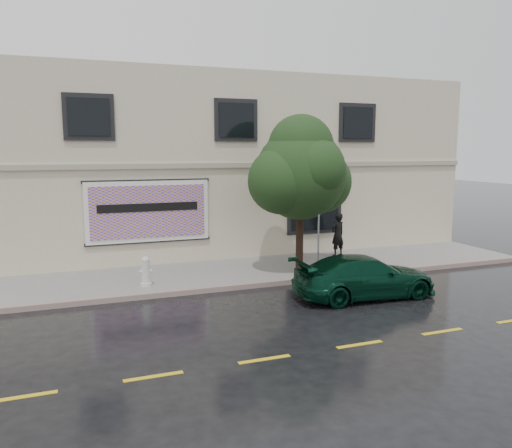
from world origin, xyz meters
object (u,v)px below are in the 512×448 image
object	(u,v)px
car	(365,276)
fire_hydrant	(146,271)
street_tree	(300,174)
pedestrian	(338,235)

from	to	relation	value
car	fire_hydrant	xyz separation A→B (m)	(-5.72, 2.84, -0.02)
car	street_tree	world-z (taller)	street_tree
car	pedestrian	world-z (taller)	pedestrian
car	street_tree	bearing A→B (deg)	15.37
fire_hydrant	car	bearing A→B (deg)	-36.71
street_tree	pedestrian	bearing A→B (deg)	34.48
car	pedestrian	distance (m)	4.86
street_tree	fire_hydrant	world-z (taller)	street_tree
car	fire_hydrant	size ratio (longest dim) A/B	4.66
street_tree	car	bearing A→B (deg)	-77.27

